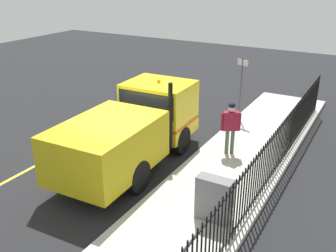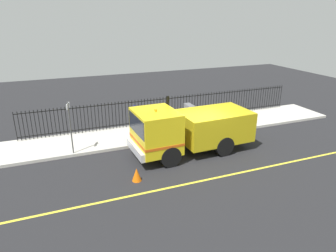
{
  "view_description": "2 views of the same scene",
  "coord_description": "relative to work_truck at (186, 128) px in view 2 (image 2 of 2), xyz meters",
  "views": [
    {
      "loc": [
        6.82,
        -8.64,
        5.98
      ],
      "look_at": [
        1.13,
        1.32,
        1.29
      ],
      "focal_mm": 41.34,
      "sensor_mm": 36.0,
      "label": 1
    },
    {
      "loc": [
        -12.06,
        6.6,
        6.38
      ],
      "look_at": [
        1.9,
        1.09,
        0.87
      ],
      "focal_mm": 32.34,
      "sensor_mm": 36.0,
      "label": 2
    }
  ],
  "objects": [
    {
      "name": "worker_standing",
      "position": [
        2.53,
        1.81,
        -0.05
      ],
      "size": [
        0.58,
        0.46,
        1.81
      ],
      "rotation": [
        0.0,
        0.0,
        -2.6
      ],
      "color": "maroon",
      "rests_on": "sidewalk_slab"
    },
    {
      "name": "utility_cabinet",
      "position": [
        3.56,
        -1.89,
        -0.59
      ],
      "size": [
        0.89,
        0.37,
        1.15
      ],
      "primitive_type": "cube",
      "color": "slate",
      "rests_on": "sidewalk_slab"
    },
    {
      "name": "street_sign",
      "position": [
        1.66,
        5.15,
        0.42
      ],
      "size": [
        0.48,
        0.18,
        2.56
      ],
      "color": "#4C4C4C",
      "rests_on": "sidewalk_slab"
    },
    {
      "name": "work_truck",
      "position": [
        0.0,
        0.0,
        0.0
      ],
      "size": [
        2.47,
        6.02,
        2.7
      ],
      "rotation": [
        0.0,
        0.0,
        0.04
      ],
      "color": "yellow",
      "rests_on": "ground"
    },
    {
      "name": "traffic_cone",
      "position": [
        -1.71,
        2.97,
        -1.03
      ],
      "size": [
        0.39,
        0.39,
        0.56
      ],
      "primitive_type": "cone",
      "color": "orange",
      "rests_on": "ground"
    },
    {
      "name": "lane_marking",
      "position": [
        -2.71,
        -0.83,
        -1.31
      ],
      "size": [
        0.12,
        18.17,
        0.01
      ],
      "primitive_type": "cube",
      "color": "yellow",
      "rests_on": "ground"
    },
    {
      "name": "iron_fence",
      "position": [
        4.26,
        -0.83,
        -0.36
      ],
      "size": [
        0.04,
        17.2,
        1.6
      ],
      "color": "black",
      "rests_on": "sidewalk_slab"
    },
    {
      "name": "ground_plane",
      "position": [
        -0.22,
        -0.83,
        -1.31
      ],
      "size": [
        44.42,
        44.42,
        0.0
      ],
      "primitive_type": "plane",
      "color": "#232326",
      "rests_on": "ground"
    },
    {
      "name": "sidewalk_slab",
      "position": [
        2.99,
        -0.83,
        -1.24
      ],
      "size": [
        2.95,
        20.19,
        0.15
      ],
      "primitive_type": "cube",
      "color": "beige",
      "rests_on": "ground"
    }
  ]
}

